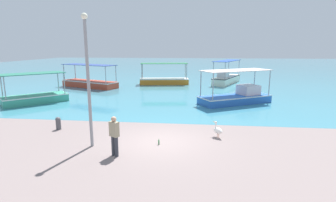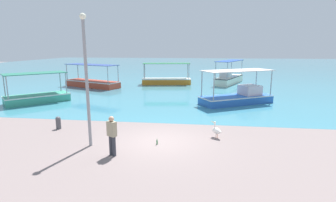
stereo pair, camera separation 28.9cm
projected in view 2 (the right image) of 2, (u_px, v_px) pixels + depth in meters
The scene contains 12 objects.
ground at pixel (160, 141), 12.53m from camera, with size 120.00×120.00×0.00m, color gray.
harbor_water at pixel (193, 67), 59.14m from camera, with size 110.00×90.00×0.00m, color teal.
fishing_boat_center at pixel (229, 78), 31.99m from camera, with size 4.07×6.60×2.79m.
fishing_boat_far_left at pixel (92, 82), 29.42m from camera, with size 6.99×4.37×2.51m.
fishing_boat_near_right at pixel (166, 80), 31.64m from camera, with size 6.02×2.68×2.51m.
fishing_boat_near_left at pixel (238, 96), 20.88m from camera, with size 6.09×4.66×2.65m.
fishing_boat_outer at pixel (37, 96), 21.17m from camera, with size 4.69×4.71×2.40m.
pelican at pixel (217, 130), 12.97m from camera, with size 0.59×0.70×0.80m.
lamp_post at pixel (86, 74), 11.36m from camera, with size 0.28×0.28×5.82m.
mooring_bollard at pixel (58, 122), 14.37m from camera, with size 0.28×0.28×0.70m.
fisherman_standing at pixel (112, 135), 10.73m from camera, with size 0.46×0.39×1.69m.
glass_bottle at pixel (157, 142), 12.12m from camera, with size 0.07×0.07×0.27m.
Camera 2 is at (1.90, -11.73, 4.44)m, focal length 28.00 mm.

